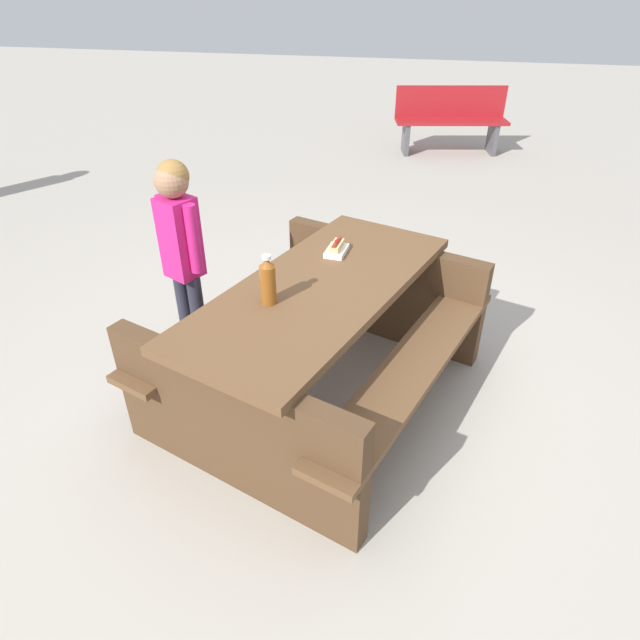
# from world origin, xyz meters

# --- Properties ---
(ground_plane) EXTENTS (30.00, 30.00, 0.00)m
(ground_plane) POSITION_xyz_m (0.00, 0.00, 0.00)
(ground_plane) COLOR #ADA599
(ground_plane) RESTS_ON ground
(picnic_table) EXTENTS (2.15, 1.90, 0.75)m
(picnic_table) POSITION_xyz_m (0.00, 0.00, 0.44)
(picnic_table) COLOR brown
(picnic_table) RESTS_ON ground
(soda_bottle) EXTENTS (0.08, 0.08, 0.26)m
(soda_bottle) POSITION_xyz_m (-0.24, 0.21, 0.87)
(soda_bottle) COLOR brown
(soda_bottle) RESTS_ON picnic_table
(hotdog_tray) EXTENTS (0.19, 0.12, 0.08)m
(hotdog_tray) POSITION_xyz_m (0.39, -0.01, 0.78)
(hotdog_tray) COLOR white
(hotdog_tray) RESTS_ON picnic_table
(child_in_coat) EXTENTS (0.25, 0.29, 1.28)m
(child_in_coat) POSITION_xyz_m (0.24, 0.90, 0.82)
(child_in_coat) COLOR #262633
(child_in_coat) RESTS_ON ground
(park_bench_mid) EXTENTS (0.72, 1.55, 0.85)m
(park_bench_mid) POSITION_xyz_m (5.46, -0.58, 0.45)
(park_bench_mid) COLOR maroon
(park_bench_mid) RESTS_ON ground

